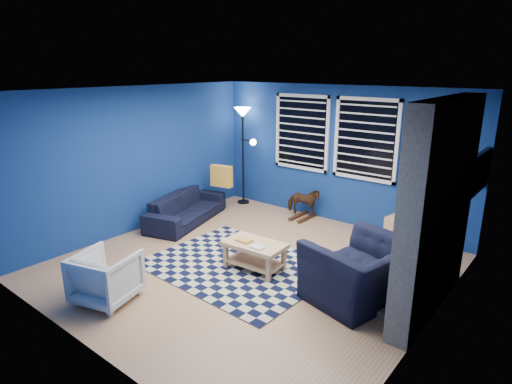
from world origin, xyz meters
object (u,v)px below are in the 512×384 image
Objects in this scene: armchair_big at (360,272)px; cabinet at (407,233)px; coffee_table at (254,250)px; rocking_horse at (303,202)px; floor_lamp at (243,126)px; tv at (478,173)px; sofa at (186,208)px; armchair_bent at (106,277)px.

armchair_big reaches higher than cabinet.
coffee_table is (-1.54, -0.17, -0.09)m from armchair_big.
armchair_big is at bearing -76.02° from cabinet.
rocking_horse is 2.35m from coffee_table.
floor_lamp is at bearing -172.55° from cabinet.
tv reaches higher than rocking_horse.
tv is 0.50× the size of floor_lamp.
tv is 4.47m from floor_lamp.
coffee_table is at bearing 172.82° from rocking_horse.
tv is 0.54× the size of sofa.
sofa is 2.21m from rocking_horse.
cabinet is (1.43, 2.08, -0.04)m from coffee_table.
armchair_big is at bearing -156.77° from rocking_horse.
tv is at bearing -90.08° from sofa.
armchair_big is 1.92× the size of rocking_horse.
tv is at bearing -116.97° from rocking_horse.
sofa is 2.04× the size of coffee_table.
armchair_bent reaches higher than rocking_horse.
rocking_horse is at bearing -0.97° from floor_lamp.
sofa is 2.63× the size of armchair_bent.
tv is 3.15m from rocking_horse.
floor_lamp is at bearing -89.53° from armchair_bent.
rocking_horse is at bearing 175.72° from tv.
rocking_horse is (-2.95, 0.22, -1.07)m from tv.
coffee_table is (0.90, 1.79, -0.02)m from armchair_bent.
sofa is at bearing -163.93° from tv.
cabinet is 0.33× the size of floor_lamp.
rocking_horse reaches higher than cabinet.
armchair_bent is 4.46m from floor_lamp.
armchair_bent is at bearing -73.23° from floor_lamp.
armchair_big is 1.33× the size of coffee_table.
coffee_table is (2.22, -0.73, 0.03)m from sofa.
coffee_table is at bearing -133.10° from armchair_bent.
floor_lamp is (-1.50, 0.03, 1.31)m from rocking_horse.
tv is at bearing 7.85° from cabinet.
cabinet is (3.65, 1.35, -0.01)m from sofa.
armchair_bent is 4.06m from rocking_horse.
cabinet is at bearing 177.15° from tv.
rocking_horse is 2.00m from floor_lamp.
armchair_bent reaches higher than sofa.
rocking_horse is at bearing -174.21° from cabinet.
rocking_horse is (-2.16, 2.09, -0.06)m from armchair_big.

